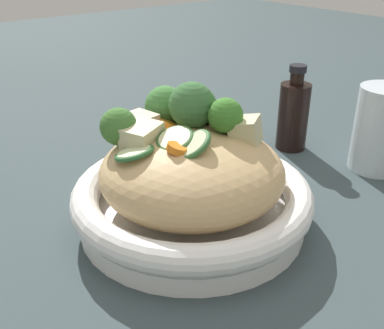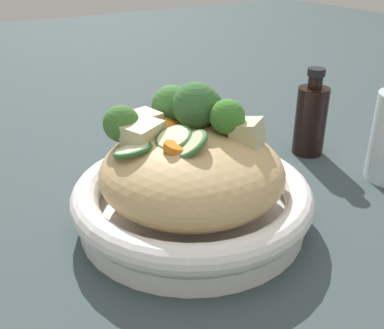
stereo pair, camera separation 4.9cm
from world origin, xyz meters
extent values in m
plane|color=#364447|center=(0.00, 0.00, 0.00)|extent=(3.00, 3.00, 0.00)
cylinder|color=white|center=(0.00, 0.00, 0.01)|extent=(0.25, 0.25, 0.02)
torus|color=white|center=(0.00, 0.00, 0.04)|extent=(0.27, 0.27, 0.03)
ellipsoid|color=tan|center=(0.00, 0.00, 0.06)|extent=(0.20, 0.20, 0.09)
torus|color=tan|center=(0.00, 0.00, 0.09)|extent=(0.06, 0.06, 0.01)
torus|color=tan|center=(0.05, 0.01, 0.10)|extent=(0.06, 0.06, 0.03)
cone|color=#91AC75|center=(0.06, 0.05, 0.09)|extent=(0.02, 0.02, 0.02)
sphere|color=#407331|center=(0.06, 0.05, 0.11)|extent=(0.06, 0.06, 0.04)
cone|color=#94B268|center=(-0.01, -0.04, 0.10)|extent=(0.02, 0.02, 0.02)
sphere|color=#3F7F2D|center=(-0.01, -0.04, 0.12)|extent=(0.05, 0.05, 0.04)
cone|color=#8FB86F|center=(0.03, -0.02, 0.10)|extent=(0.02, 0.02, 0.01)
sphere|color=#3A6B39|center=(0.03, -0.02, 0.13)|extent=(0.06, 0.06, 0.05)
cone|color=#8DB76C|center=(0.04, -0.04, 0.10)|extent=(0.02, 0.02, 0.01)
sphere|color=#406B3C|center=(0.04, -0.04, 0.12)|extent=(0.06, 0.06, 0.04)
cone|color=#90AB6E|center=(0.07, -0.02, 0.09)|extent=(0.03, 0.03, 0.01)
sphere|color=#427E3B|center=(0.07, -0.02, 0.12)|extent=(0.07, 0.07, 0.05)
cylinder|color=orange|center=(0.04, -0.05, 0.10)|extent=(0.03, 0.03, 0.02)
cylinder|color=orange|center=(0.00, -0.04, 0.10)|extent=(0.03, 0.03, 0.02)
cylinder|color=orange|center=(-0.02, 0.03, 0.11)|extent=(0.03, 0.03, 0.01)
cylinder|color=orange|center=(0.04, 0.00, 0.11)|extent=(0.02, 0.03, 0.01)
cylinder|color=beige|center=(0.00, 0.02, 0.11)|extent=(0.04, 0.04, 0.02)
torus|color=#366230|center=(0.00, 0.02, 0.11)|extent=(0.05, 0.05, 0.02)
cylinder|color=beige|center=(0.01, 0.06, 0.10)|extent=(0.05, 0.05, 0.01)
torus|color=#2C6432|center=(0.01, 0.06, 0.10)|extent=(0.06, 0.06, 0.02)
cylinder|color=beige|center=(-0.02, 0.02, 0.11)|extent=(0.05, 0.04, 0.02)
torus|color=#356633|center=(-0.02, 0.02, 0.11)|extent=(0.05, 0.05, 0.03)
cube|color=beige|center=(0.03, 0.04, 0.11)|extent=(0.05, 0.05, 0.03)
cube|color=beige|center=(-0.02, -0.05, 0.10)|extent=(0.05, 0.05, 0.03)
cube|color=beige|center=(0.03, -0.05, 0.10)|extent=(0.03, 0.03, 0.03)
cube|color=beige|center=(0.06, 0.03, 0.10)|extent=(0.04, 0.04, 0.03)
cylinder|color=black|center=(0.07, -0.25, 0.05)|extent=(0.05, 0.05, 0.10)
cylinder|color=black|center=(0.07, -0.25, 0.11)|extent=(0.02, 0.02, 0.02)
cylinder|color=black|center=(0.07, -0.25, 0.12)|extent=(0.02, 0.02, 0.01)
camera|label=1|loc=(-0.35, 0.27, 0.29)|focal=43.10mm
camera|label=2|loc=(-0.38, 0.23, 0.29)|focal=43.10mm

